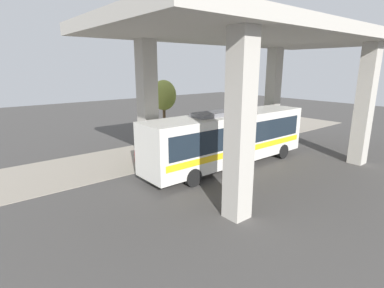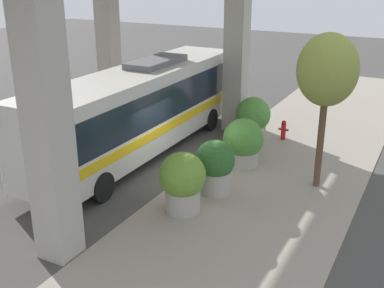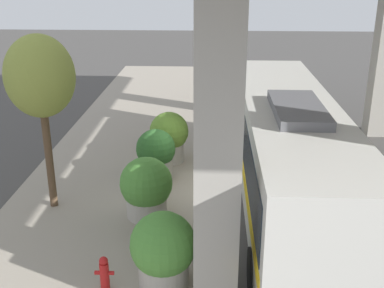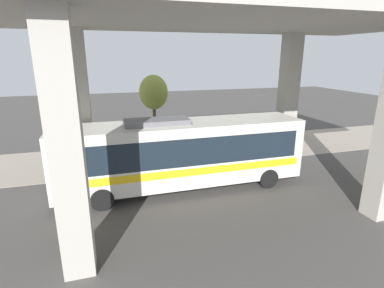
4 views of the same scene
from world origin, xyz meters
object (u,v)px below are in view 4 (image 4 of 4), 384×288
Objects in this scene: planter_back at (102,158)px; planter_front at (194,145)px; planter_extra at (220,143)px; bus at (182,151)px; street_tree_near at (154,93)px; fire_hydrant at (97,159)px; planter_middle at (155,149)px.

planter_front is at bearing 98.25° from planter_back.
planter_front is at bearing -100.13° from planter_extra.
bus is 6.23× the size of planter_extra.
street_tree_near is (-7.02, -0.14, 2.04)m from bus.
planter_front is (0.48, 6.02, 0.48)m from fire_hydrant.
street_tree_near is at bearing -145.32° from planter_front.
fire_hydrant is 1.42m from planter_back.
planter_middle is 4.23m from planter_extra.
street_tree_near reaches higher than fire_hydrant.
planter_middle is (0.50, 3.47, 0.47)m from fire_hydrant.
planter_back reaches higher than fire_hydrant.
street_tree_near is at bearing -178.86° from bus.
planter_back is 7.40m from planter_extra.
planter_back is (-3.25, -3.82, -1.06)m from bus.
planter_extra is at bearing 86.18° from planter_middle.
planter_front is 0.95× the size of planter_extra.
planter_extra reaches higher than planter_back.
planter_middle is at bearing -9.93° from street_tree_near.
planter_middle is at bearing -93.82° from planter_extra.
street_tree_near is (-2.45, 3.98, 3.56)m from fire_hydrant.
street_tree_near is at bearing -131.13° from planter_extra.
street_tree_near reaches higher than planter_extra.
street_tree_near reaches higher than planter_back.
street_tree_near reaches higher than planter_middle.
fire_hydrant is 3.53m from planter_middle.
street_tree_near is (-3.23, -3.70, 3.00)m from planter_extra.
planter_middle is 3.27m from planter_back.
planter_middle is 0.35× the size of street_tree_near.
planter_middle reaches higher than planter_back.
planter_middle is 4.30m from street_tree_near.
planter_front is 0.99× the size of planter_middle.
planter_extra is (-3.78, 3.56, -0.96)m from bus.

